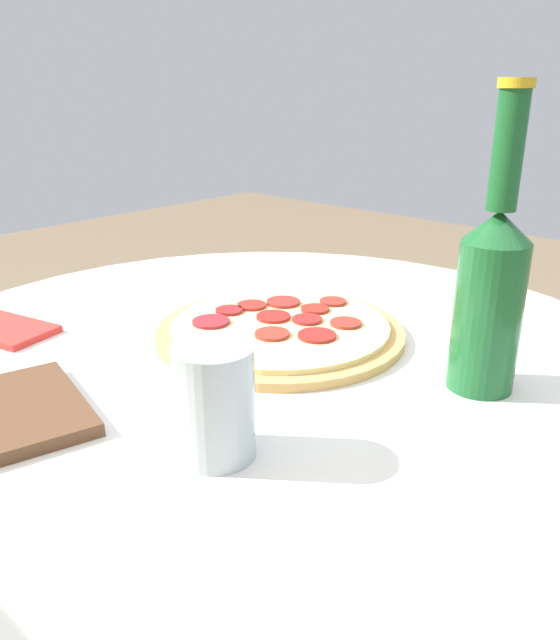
{
  "coord_description": "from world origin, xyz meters",
  "views": [
    {
      "loc": [
        -0.42,
        0.45,
        1.02
      ],
      "look_at": [
        0.02,
        -0.04,
        0.77
      ],
      "focal_mm": 35.0,
      "sensor_mm": 36.0,
      "label": 1
    }
  ],
  "objects": [
    {
      "name": "beer_bottle",
      "position": [
        -0.21,
        -0.08,
        0.85
      ],
      "size": [
        0.06,
        0.06,
        0.27
      ],
      "color": "#195628",
      "rests_on": "table"
    },
    {
      "name": "drinking_glass",
      "position": [
        -0.11,
        0.17,
        0.79
      ],
      "size": [
        0.06,
        0.06,
        0.09
      ],
      "color": "#ADBCC6",
      "rests_on": "table"
    },
    {
      "name": "pizza",
      "position": [
        0.02,
        -0.04,
        0.76
      ],
      "size": [
        0.28,
        0.28,
        0.02
      ],
      "color": "tan",
      "rests_on": "table"
    },
    {
      "name": "table",
      "position": [
        0.0,
        0.0,
        0.58
      ],
      "size": [
        0.85,
        0.85,
        0.75
      ],
      "color": "silver",
      "rests_on": "ground_plane"
    },
    {
      "name": "napkin",
      "position": [
        0.26,
        0.16,
        0.75
      ],
      "size": [
        0.13,
        0.09,
        0.01
      ],
      "color": "red",
      "rests_on": "table"
    }
  ]
}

